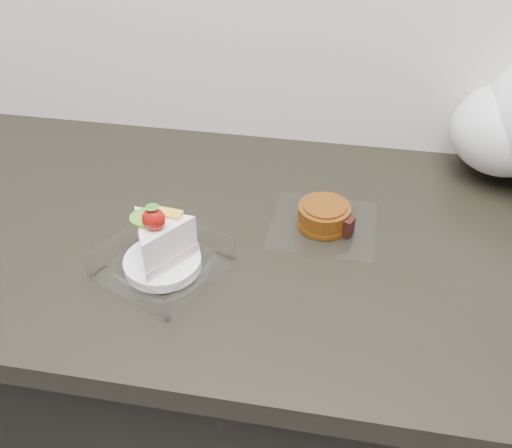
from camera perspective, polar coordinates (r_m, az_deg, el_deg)
counter at (r=1.26m, az=-1.24°, el=-16.79°), size 2.04×0.64×0.90m
cake_tray at (r=0.85m, az=-9.47°, el=-2.78°), size 0.21×0.21×0.12m
mooncake_wrap at (r=0.94m, az=6.88°, el=0.64°), size 0.18×0.17×0.04m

